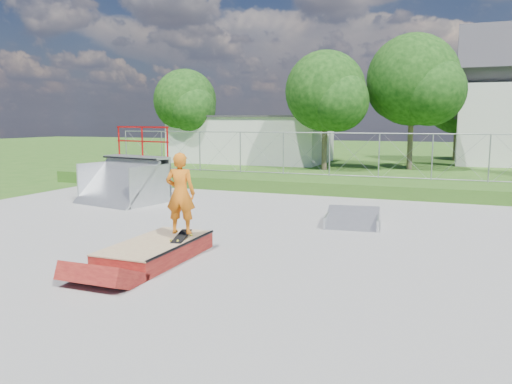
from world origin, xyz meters
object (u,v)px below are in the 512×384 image
at_px(grind_box, 156,251).
at_px(quarter_pipe, 120,166).
at_px(skater, 181,197).
at_px(flat_bank_ramp, 352,219).

bearing_deg(grind_box, quarter_pipe, 131.52).
xyz_separation_m(grind_box, skater, (0.35, 0.40, 1.06)).
distance_m(grind_box, flat_bank_ramp, 5.54).
bearing_deg(skater, flat_bank_ramp, -135.49).
bearing_deg(grind_box, flat_bank_ramp, 56.36).
relative_size(grind_box, flat_bank_ramp, 1.78).
relative_size(grind_box, skater, 1.58).
relative_size(quarter_pipe, skater, 1.56).
xyz_separation_m(quarter_pipe, skater, (5.25, -5.18, -0.03)).
bearing_deg(quarter_pipe, grind_box, -36.81).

